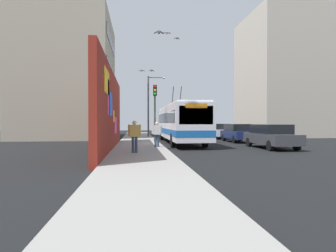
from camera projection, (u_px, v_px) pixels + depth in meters
ground_plane at (160, 145)px, 21.05m from camera, size 80.00×80.00×0.00m
sidewalk_slab at (139, 144)px, 20.86m from camera, size 48.00×3.20×0.15m
graffiti_wall at (111, 111)px, 16.69m from camera, size 14.09×0.32×4.77m
building_far_left at (69, 78)px, 30.74m from camera, size 11.69×9.20×13.27m
building_far_right at (286, 77)px, 34.94m from camera, size 9.93×9.92×15.07m
city_bus at (180, 122)px, 23.01m from camera, size 12.67×2.52×4.88m
parked_car_dark_gray at (271, 136)px, 18.21m from camera, size 4.73×1.92×1.58m
parked_car_navy at (237, 133)px, 24.23m from camera, size 4.30×1.77×1.58m
parked_car_white at (218, 131)px, 29.77m from camera, size 4.77×1.82×1.58m
parked_car_red at (204, 129)px, 36.17m from camera, size 4.40×1.87×1.58m
pedestrian_at_curb at (157, 132)px, 17.58m from camera, size 0.22×0.65×1.60m
pedestrian_near_wall at (135, 134)px, 14.21m from camera, size 0.22×0.67×1.66m
traffic_light at (155, 104)px, 21.60m from camera, size 0.49×0.28×4.51m
street_lamp at (150, 102)px, 30.82m from camera, size 0.44×1.97×6.74m
flying_pigeons at (159, 51)px, 22.31m from camera, size 10.85×3.87×3.52m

